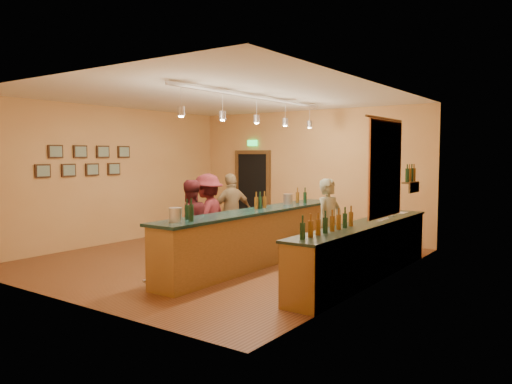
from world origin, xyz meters
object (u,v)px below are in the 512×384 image
Objects in this scene: bartender at (329,224)px; bar_stool at (363,227)px; customer_a at (190,224)px; tasting_bar at (256,233)px; customer_b at (232,212)px; customer_c at (208,217)px; back_counter at (364,250)px.

bartender reaches higher than bar_stool.
tasting_bar is at bearing 163.51° from customer_a.
customer_b reaches higher than customer_a.
customer_b is at bearing 176.98° from customer_c.
bartender is 0.97× the size of customer_c.
customer_a is at bearing 135.00° from bartender.
tasting_bar is 1.58m from customer_b.
bar_stool is (2.02, 3.16, -0.26)m from customer_a.
customer_a reaches higher than back_counter.
back_counter is at bearing -66.32° from bar_stool.
customer_b is (-3.37, 0.70, 0.35)m from back_counter.
bartender is 1.77m from bar_stool.
back_counter is at bearing 80.98° from customer_c.
bar_stool is (2.23, 2.41, -0.30)m from customer_c.
customer_a is (-0.82, -0.95, 0.21)m from tasting_bar.
customer_c is (-1.03, -0.21, 0.25)m from tasting_bar.
back_counter is 2.66× the size of customer_c.
bartender reaches higher than customer_a.
customer_b is (-1.28, 0.88, 0.23)m from tasting_bar.
bartender is at bearing 19.24° from tasting_bar.
customer_b reaches higher than tasting_bar.
back_counter is 2.21m from bar_stool.
tasting_bar is 1.27m from customer_a.
bartender is (-0.80, 0.27, 0.34)m from back_counter.
bartender is 1.02× the size of customer_a.
tasting_bar is at bearing 85.28° from customer_c.
back_counter is at bearing 4.96° from tasting_bar.
customer_c is (0.25, -1.09, 0.02)m from customer_b.
back_counter is 3.16m from customer_c.
customer_c is at bearing -132.78° from bar_stool.
bartender is 2.61m from customer_b.
customer_c reaches higher than back_counter.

